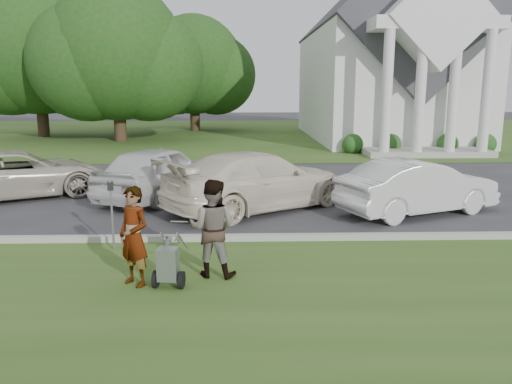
{
  "coord_description": "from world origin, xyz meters",
  "views": [
    {
      "loc": [
        -0.24,
        -10.04,
        3.33
      ],
      "look_at": [
        0.03,
        0.0,
        1.23
      ],
      "focal_mm": 35.0,
      "sensor_mm": 36.0,
      "label": 1
    }
  ],
  "objects_px": {
    "tree_back": "(194,70)",
    "car_a": "(20,174)",
    "car_b": "(159,172)",
    "car_c": "(258,181)",
    "tree_far": "(37,52)",
    "car_d": "(418,187)",
    "parking_meter_near": "(112,207)",
    "striping_cart": "(168,265)",
    "tree_left": "(116,58)",
    "church": "(385,47)",
    "person_right": "(212,229)",
    "person_left": "(134,237)"
  },
  "relations": [
    {
      "from": "tree_far",
      "to": "parking_meter_near",
      "type": "relative_size",
      "value": 7.84
    },
    {
      "from": "church",
      "to": "car_d",
      "type": "xyz_separation_m",
      "value": [
        -4.56,
        -20.21,
        -5.21
      ]
    },
    {
      "from": "tree_back",
      "to": "car_c",
      "type": "distance_m",
      "value": 27.05
    },
    {
      "from": "car_b",
      "to": "car_d",
      "type": "bearing_deg",
      "value": -173.82
    },
    {
      "from": "tree_back",
      "to": "car_a",
      "type": "height_order",
      "value": "tree_back"
    },
    {
      "from": "tree_far",
      "to": "striping_cart",
      "type": "height_order",
      "value": "tree_far"
    },
    {
      "from": "tree_left",
      "to": "car_d",
      "type": "relative_size",
      "value": 2.39
    },
    {
      "from": "tree_back",
      "to": "striping_cart",
      "type": "relative_size",
      "value": 9.08
    },
    {
      "from": "tree_left",
      "to": "car_b",
      "type": "height_order",
      "value": "tree_left"
    },
    {
      "from": "tree_far",
      "to": "tree_left",
      "type": "bearing_deg",
      "value": -26.56
    },
    {
      "from": "striping_cart",
      "to": "car_d",
      "type": "relative_size",
      "value": 0.24
    },
    {
      "from": "tree_far",
      "to": "car_d",
      "type": "height_order",
      "value": "tree_far"
    },
    {
      "from": "church",
      "to": "person_right",
      "type": "distance_m",
      "value": 26.98
    },
    {
      "from": "church",
      "to": "parking_meter_near",
      "type": "bearing_deg",
      "value": -117.33
    },
    {
      "from": "person_right",
      "to": "car_b",
      "type": "distance_m",
      "value": 6.9
    },
    {
      "from": "person_right",
      "to": "car_d",
      "type": "distance_m",
      "value": 6.85
    },
    {
      "from": "tree_left",
      "to": "striping_cart",
      "type": "bearing_deg",
      "value": -74.85
    },
    {
      "from": "church",
      "to": "tree_far",
      "type": "height_order",
      "value": "church"
    },
    {
      "from": "tree_far",
      "to": "car_a",
      "type": "relative_size",
      "value": 2.22
    },
    {
      "from": "car_a",
      "to": "car_c",
      "type": "xyz_separation_m",
      "value": [
        7.31,
        -1.78,
        0.08
      ]
    },
    {
      "from": "person_left",
      "to": "parking_meter_near",
      "type": "xyz_separation_m",
      "value": [
        -0.86,
        1.92,
        0.08
      ]
    },
    {
      "from": "striping_cart",
      "to": "car_d",
      "type": "bearing_deg",
      "value": 46.6
    },
    {
      "from": "tree_left",
      "to": "car_c",
      "type": "height_order",
      "value": "tree_left"
    },
    {
      "from": "church",
      "to": "person_right",
      "type": "xyz_separation_m",
      "value": [
        -9.79,
        -24.63,
        -5.06
      ]
    },
    {
      "from": "striping_cart",
      "to": "car_a",
      "type": "height_order",
      "value": "car_a"
    },
    {
      "from": "tree_far",
      "to": "tree_back",
      "type": "xyz_separation_m",
      "value": [
        10.0,
        5.0,
        -0.97
      ]
    },
    {
      "from": "tree_back",
      "to": "car_d",
      "type": "relative_size",
      "value": 2.16
    },
    {
      "from": "tree_far",
      "to": "car_d",
      "type": "xyz_separation_m",
      "value": [
        18.45,
        -22.08,
        -4.96
      ]
    },
    {
      "from": "tree_far",
      "to": "person_right",
      "type": "relative_size",
      "value": 6.61
    },
    {
      "from": "person_left",
      "to": "car_b",
      "type": "bearing_deg",
      "value": 132.78
    },
    {
      "from": "person_right",
      "to": "striping_cart",
      "type": "bearing_deg",
      "value": 48.54
    },
    {
      "from": "person_left",
      "to": "car_a",
      "type": "height_order",
      "value": "person_left"
    },
    {
      "from": "person_right",
      "to": "car_c",
      "type": "xyz_separation_m",
      "value": [
        0.97,
        5.07,
        -0.07
      ]
    },
    {
      "from": "parking_meter_near",
      "to": "tree_back",
      "type": "bearing_deg",
      "value": 92.04
    },
    {
      "from": "parking_meter_near",
      "to": "car_b",
      "type": "bearing_deg",
      "value": 88.56
    },
    {
      "from": "car_b",
      "to": "car_c",
      "type": "height_order",
      "value": "car_b"
    },
    {
      "from": "tree_far",
      "to": "person_left",
      "type": "bearing_deg",
      "value": -66.09
    },
    {
      "from": "parking_meter_near",
      "to": "car_d",
      "type": "xyz_separation_m",
      "value": [
        7.39,
        2.91,
        -0.2
      ]
    },
    {
      "from": "tree_far",
      "to": "church",
      "type": "bearing_deg",
      "value": -4.66
    },
    {
      "from": "church",
      "to": "tree_back",
      "type": "height_order",
      "value": "church"
    },
    {
      "from": "tree_far",
      "to": "car_d",
      "type": "relative_size",
      "value": 2.62
    },
    {
      "from": "car_d",
      "to": "parking_meter_near",
      "type": "bearing_deg",
      "value": 88.74
    },
    {
      "from": "car_c",
      "to": "car_a",
      "type": "bearing_deg",
      "value": 41.29
    },
    {
      "from": "car_b",
      "to": "tree_left",
      "type": "bearing_deg",
      "value": -50.09
    },
    {
      "from": "striping_cart",
      "to": "tree_far",
      "type": "bearing_deg",
      "value": 121.58
    },
    {
      "from": "tree_back",
      "to": "car_c",
      "type": "bearing_deg",
      "value": -80.99
    },
    {
      "from": "car_b",
      "to": "car_d",
      "type": "height_order",
      "value": "car_b"
    },
    {
      "from": "tree_back",
      "to": "person_right",
      "type": "distance_m",
      "value": 31.9
    },
    {
      "from": "striping_cart",
      "to": "car_b",
      "type": "height_order",
      "value": "car_b"
    },
    {
      "from": "church",
      "to": "striping_cart",
      "type": "xyz_separation_m",
      "value": [
        -10.5,
        -25.17,
        -5.53
      ]
    }
  ]
}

